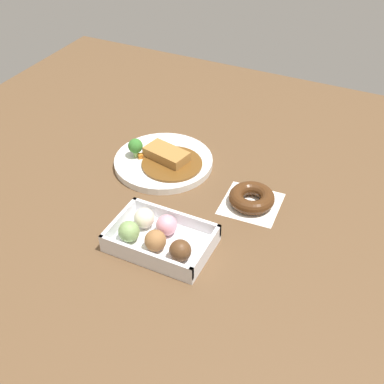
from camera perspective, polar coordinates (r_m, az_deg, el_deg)
ground_plane at (r=1.13m, az=-2.77°, el=-2.51°), size 1.60×1.60×0.00m
curry_plate at (r=1.28m, az=-3.29°, el=3.62°), size 0.25×0.25×0.07m
donut_box at (r=1.05m, az=-3.88°, el=-5.17°), size 0.21×0.14×0.06m
chocolate_ring_donut at (r=1.16m, az=6.83°, el=-0.72°), size 0.14×0.14×0.04m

